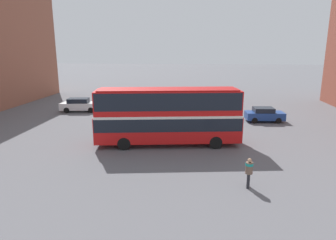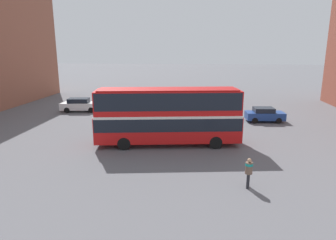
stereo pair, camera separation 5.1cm
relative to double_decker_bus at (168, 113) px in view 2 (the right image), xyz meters
The scene contains 6 objects.
ground_plane 2.87m from the double_decker_bus, 127.96° to the left, with size 240.00×240.00×0.00m, color #5B5B60.
double_decker_bus is the anchor object (origin of this frame).
pedestrian_foreground 9.01m from the double_decker_bus, 53.51° to the right, with size 0.51×0.51×1.74m.
parked_car_kerb_near 12.93m from the double_decker_bus, 43.22° to the left, with size 4.06×2.04×1.52m.
parked_car_kerb_far 13.30m from the double_decker_bus, 80.60° to the left, with size 4.71×2.84×1.54m.
parked_car_side_street 16.87m from the double_decker_bus, 136.06° to the left, with size 4.85×2.34×1.65m.
Camera 2 is at (3.20, -23.92, 7.67)m, focal length 32.00 mm.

